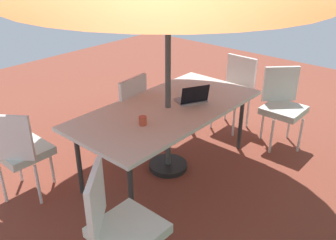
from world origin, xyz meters
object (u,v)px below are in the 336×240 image
at_px(chair_south, 125,109).
at_px(chair_northeast, 119,224).
at_px(chair_southeast, 20,149).
at_px(chair_west, 234,89).
at_px(laptop, 192,98).
at_px(chair_northwest, 282,103).
at_px(dining_table, 168,111).
at_px(cup, 143,121).

distance_m(chair_south, chair_northeast, 1.98).
height_order(chair_southeast, chair_northeast, same).
bearing_deg(chair_west, chair_southeast, -104.18).
distance_m(chair_west, laptop, 1.18).
bearing_deg(laptop, chair_northwest, -179.78).
bearing_deg(chair_south, chair_northeast, 40.88).
bearing_deg(dining_table, chair_south, -88.19).
bearing_deg(cup, chair_northeast, 35.59).
bearing_deg(cup, chair_northwest, 162.59).
xyz_separation_m(chair_west, cup, (1.89, 0.13, 0.26)).
height_order(chair_northwest, cup, chair_northwest).
height_order(chair_south, cup, chair_south).
distance_m(dining_table, cup, 0.49).
bearing_deg(chair_northwest, laptop, -162.23).
distance_m(chair_southeast, cup, 1.23).
distance_m(chair_northwest, laptop, 1.28).
bearing_deg(chair_south, chair_west, 151.19).
height_order(chair_southeast, chair_northwest, same).
distance_m(chair_south, chair_southeast, 1.31).
xyz_separation_m(chair_northwest, chair_west, (-0.02, -0.71, 0.00)).
relative_size(chair_southeast, chair_northwest, 1.00).
distance_m(laptop, cup, 0.75).
height_order(chair_west, cup, chair_west).
bearing_deg(chair_south, chair_northwest, 131.36).
height_order(chair_south, chair_southeast, same).
distance_m(chair_south, chair_west, 1.56).
bearing_deg(chair_northwest, dining_table, -161.35).
bearing_deg(laptop, chair_south, -42.07).
distance_m(chair_southeast, chair_west, 2.83).
bearing_deg(dining_table, chair_southeast, -29.63).
bearing_deg(chair_southeast, chair_west, -141.35).
bearing_deg(chair_west, laptop, -82.05).
bearing_deg(chair_southeast, chair_northeast, 140.58).
relative_size(chair_northeast, laptop, 2.47).
xyz_separation_m(chair_southeast, cup, (-0.85, 0.85, 0.26)).
bearing_deg(chair_south, chair_southeast, -8.84).
relative_size(chair_northwest, chair_west, 1.00).
height_order(chair_west, laptop, laptop).
distance_m(chair_northeast, laptop, 1.81).
xyz_separation_m(dining_table, chair_south, (0.02, -0.67, -0.17)).
bearing_deg(chair_northwest, chair_southeast, -163.13).
height_order(chair_southeast, chair_west, same).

